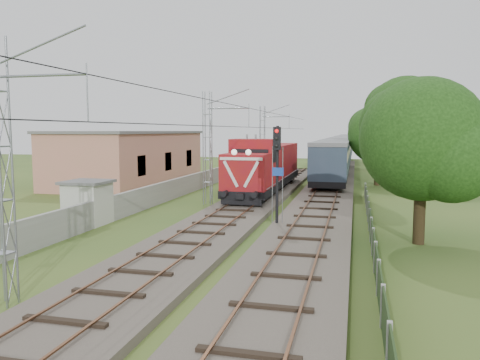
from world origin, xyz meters
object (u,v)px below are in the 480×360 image
(coach_rake, at_px, (343,146))
(signal_post, at_px, (277,159))
(relay_hut, at_px, (88,202))
(locomotive, at_px, (266,166))

(coach_rake, bearing_deg, signal_post, -91.76)
(signal_post, xyz_separation_m, relay_hut, (-10.56, -1.29, -2.54))
(relay_hut, bearing_deg, coach_rake, 78.58)
(locomotive, relative_size, coach_rake, 0.19)
(locomotive, height_order, relay_hut, locomotive)
(coach_rake, distance_m, relay_hut, 62.66)
(locomotive, distance_m, relay_hut, 16.71)
(signal_post, distance_m, relay_hut, 10.94)
(locomotive, xyz_separation_m, relay_hut, (-7.40, -14.94, -1.09))
(relay_hut, bearing_deg, signal_post, 6.95)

